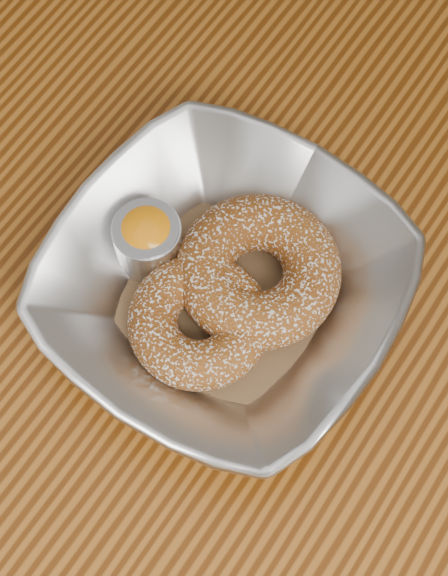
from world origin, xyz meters
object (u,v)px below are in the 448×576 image
Objects in this scene: donut_front at (199,321)px; donut_back at (258,271)px; table at (260,319)px; ramekin at (148,239)px; serving_bowl at (224,288)px.

donut_back is at bearing 76.10° from donut_front.
donut_back is at bearing -81.14° from table.
ramekin is at bearing -162.22° from donut_back.
table is 0.16m from ramekin.
donut_front is 2.00× the size of ramekin.
donut_back is (0.01, 0.02, 0.00)m from serving_bowl.
ramekin reaches higher than table.
donut_back is 0.05m from donut_front.
serving_bowl is 2.43× the size of donut_front.
donut_back is 1.18× the size of donut_front.
serving_bowl is 0.06m from ramekin.
ramekin is (-0.07, -0.04, 0.13)m from table.
table is 12.24× the size of donut_front.
table is at bearing 98.86° from donut_back.
donut_front is at bearing -103.90° from donut_back.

